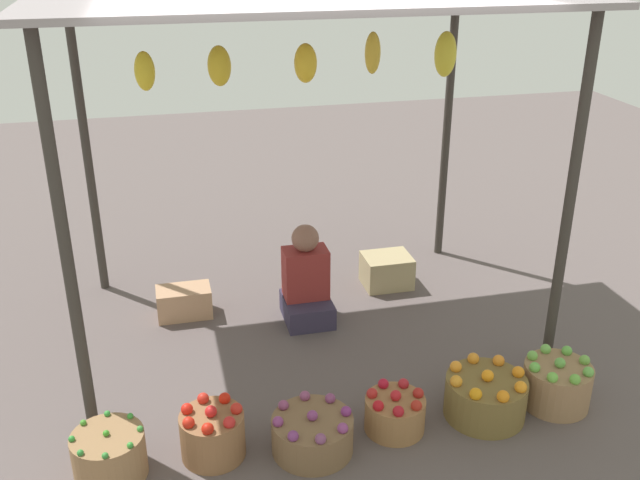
% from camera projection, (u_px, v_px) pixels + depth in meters
% --- Properties ---
extents(ground_plane, '(14.00, 14.00, 0.00)m').
position_uv_depth(ground_plane, '(303.00, 323.00, 5.58)').
color(ground_plane, '#5D5251').
extents(market_stall_structure, '(3.34, 2.27, 2.45)m').
position_uv_depth(market_stall_structure, '(301.00, 24.00, 4.66)').
color(market_stall_structure, '#38332D').
rests_on(market_stall_structure, ground).
extents(vendor_person, '(0.36, 0.44, 0.78)m').
position_uv_depth(vendor_person, '(306.00, 284.00, 5.54)').
color(vendor_person, '#352E47').
rests_on(vendor_person, ground).
extents(basket_green_chilies, '(0.41, 0.41, 0.31)m').
position_uv_depth(basket_green_chilies, '(109.00, 455.00, 4.00)').
color(basket_green_chilies, '#956F49').
rests_on(basket_green_chilies, ground).
extents(basket_red_tomatoes, '(0.38, 0.38, 0.34)m').
position_uv_depth(basket_red_tomatoes, '(213.00, 433.00, 4.15)').
color(basket_red_tomatoes, '#8C5F3C').
rests_on(basket_red_tomatoes, ground).
extents(basket_purple_onions, '(0.48, 0.48, 0.28)m').
position_uv_depth(basket_purple_onions, '(312.00, 433.00, 4.20)').
color(basket_purple_onions, brown).
rests_on(basket_purple_onions, ground).
extents(basket_red_apples, '(0.37, 0.37, 0.28)m').
position_uv_depth(basket_red_apples, '(395.00, 412.00, 4.37)').
color(basket_red_apples, '#9C6D42').
rests_on(basket_red_apples, ground).
extents(basket_oranges, '(0.51, 0.51, 0.33)m').
position_uv_depth(basket_oranges, '(485.00, 396.00, 4.49)').
color(basket_oranges, brown).
rests_on(basket_oranges, ground).
extents(basket_green_apples, '(0.43, 0.43, 0.34)m').
position_uv_depth(basket_green_apples, '(557.00, 384.00, 4.59)').
color(basket_green_apples, '#9B7551').
rests_on(basket_green_apples, ground).
extents(wooden_crate_near_vendor, '(0.40, 0.33, 0.27)m').
position_uv_depth(wooden_crate_near_vendor, '(387.00, 270.00, 6.12)').
color(wooden_crate_near_vendor, tan).
rests_on(wooden_crate_near_vendor, ground).
extents(wooden_crate_stacked_rear, '(0.42, 0.25, 0.24)m').
position_uv_depth(wooden_crate_stacked_rear, '(184.00, 302.00, 5.65)').
color(wooden_crate_stacked_rear, tan).
rests_on(wooden_crate_stacked_rear, ground).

